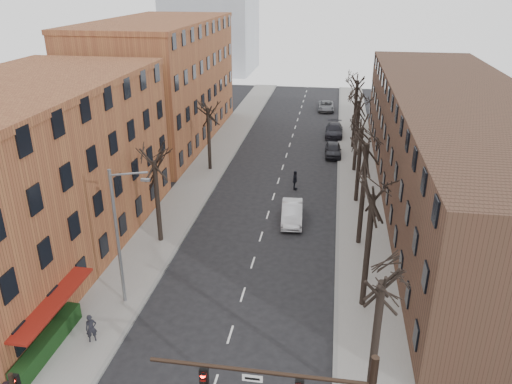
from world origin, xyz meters
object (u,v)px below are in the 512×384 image
at_px(parked_car_mid, 334,130).
at_px(pedestrian_a, 91,328).
at_px(parked_car_near, 333,150).
at_px(silver_sedan, 292,213).

bearing_deg(parked_car_mid, pedestrian_a, -106.46).
distance_m(parked_car_near, pedestrian_a, 36.83).
xyz_separation_m(silver_sedan, pedestrian_a, (-9.66, -16.93, 0.19)).
relative_size(silver_sedan, parked_car_near, 1.08).
height_order(silver_sedan, pedestrian_a, pedestrian_a).
bearing_deg(pedestrian_a, parked_car_mid, 40.08).
bearing_deg(silver_sedan, pedestrian_a, -123.97).
xyz_separation_m(parked_car_near, pedestrian_a, (-12.78, -34.54, 0.22)).
bearing_deg(parked_car_near, silver_sedan, -102.31).
height_order(parked_car_near, pedestrian_a, pedestrian_a).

